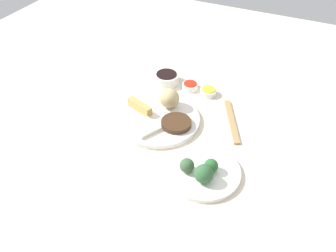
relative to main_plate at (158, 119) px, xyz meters
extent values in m
cube|color=beige|center=(0.02, 0.02, -0.02)|extent=(2.20, 2.20, 0.02)
cylinder|color=white|center=(0.00, 0.00, 0.00)|extent=(0.29, 0.29, 0.02)
sphere|color=tan|center=(-0.01, -0.07, 0.04)|extent=(0.07, 0.07, 0.07)
cube|color=#D89B50|center=(0.07, -0.01, 0.02)|extent=(0.10, 0.06, 0.03)
cube|color=beige|center=(0.01, 0.07, 0.01)|extent=(0.10, 0.10, 0.01)
cylinder|color=#412918|center=(-0.07, 0.01, 0.02)|extent=(0.10, 0.10, 0.02)
cylinder|color=white|center=(-0.23, 0.16, 0.00)|extent=(0.22, 0.22, 0.01)
sphere|color=#395737|center=(-0.19, 0.18, 0.03)|extent=(0.04, 0.04, 0.04)
sphere|color=#275F2E|center=(-0.25, 0.15, 0.03)|extent=(0.04, 0.04, 0.04)
sphere|color=#2E5A33|center=(-0.24, 0.20, 0.03)|extent=(0.06, 0.06, 0.06)
cylinder|color=white|center=(0.08, -0.23, 0.01)|extent=(0.10, 0.10, 0.04)
cylinder|color=black|center=(0.08, -0.23, 0.03)|extent=(0.08, 0.08, 0.00)
cylinder|color=white|center=(-0.10, -0.23, 0.00)|extent=(0.06, 0.06, 0.02)
cylinder|color=yellow|center=(-0.10, -0.23, 0.02)|extent=(0.05, 0.05, 0.00)
cylinder|color=white|center=(-0.02, -0.23, 0.00)|extent=(0.06, 0.06, 0.02)
cylinder|color=red|center=(-0.02, -0.23, 0.02)|extent=(0.05, 0.05, 0.00)
cube|color=#A2804E|center=(-0.23, -0.10, 0.00)|extent=(0.12, 0.22, 0.01)
camera|label=1|loc=(-0.45, 0.86, 0.79)|focal=38.71mm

